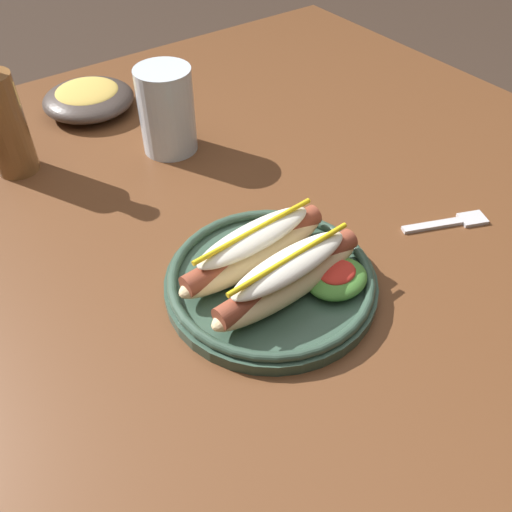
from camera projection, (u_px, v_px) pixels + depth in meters
ground_plane at (208, 465)px, 1.26m from camera, size 8.00×8.00×0.00m
dining_table at (182, 261)px, 0.82m from camera, size 1.37×1.04×0.74m
hot_dog_plate at (274, 273)px, 0.64m from camera, size 0.25×0.25×0.08m
fork at (451, 222)px, 0.74m from camera, size 0.12×0.06×0.00m
water_cup at (167, 111)px, 0.84m from camera, size 0.09×0.09×0.13m
glass_bottle at (2, 120)px, 0.78m from camera, size 0.06×0.06×0.21m
side_bowl at (88, 98)px, 0.95m from camera, size 0.16×0.16×0.05m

